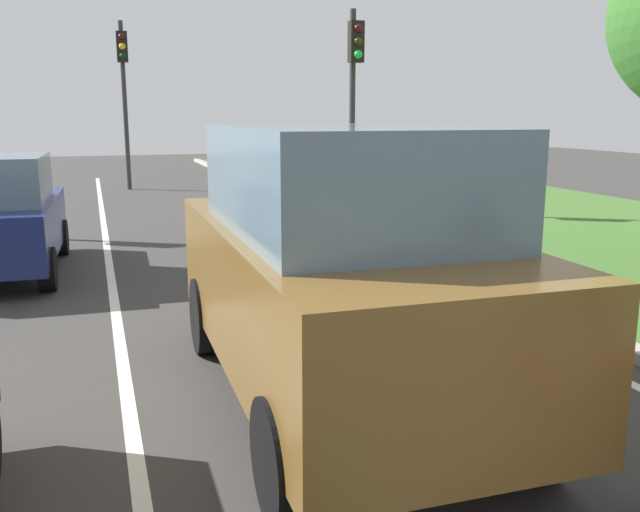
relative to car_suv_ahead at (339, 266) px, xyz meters
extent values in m
plane|color=#383533|center=(-0.98, 5.58, -1.17)|extent=(60.00, 60.00, 0.00)
cube|color=silver|center=(-1.68, 5.58, -1.16)|extent=(0.12, 32.00, 0.01)
cube|color=silver|center=(2.62, 5.58, -1.16)|extent=(0.12, 32.00, 0.01)
cube|color=#3D6628|center=(7.52, 5.58, -1.14)|extent=(9.00, 48.00, 0.06)
cube|color=#9E9B93|center=(3.12, 5.58, -1.11)|extent=(0.24, 48.00, 0.12)
cube|color=brown|center=(0.00, 0.04, -0.24)|extent=(1.95, 4.52, 1.10)
cube|color=slate|center=(0.00, -0.11, 0.71)|extent=(1.73, 2.72, 0.80)
cylinder|color=black|center=(-0.86, 1.58, -0.79)|extent=(0.23, 0.76, 0.76)
cylinder|color=black|center=(0.89, 1.56, -0.79)|extent=(0.23, 0.76, 0.76)
cylinder|color=black|center=(-0.89, -1.48, -0.79)|extent=(0.23, 0.76, 0.76)
cylinder|color=black|center=(0.86, -1.50, -0.79)|extent=(0.23, 0.76, 0.76)
cylinder|color=black|center=(-2.42, 7.21, -0.87)|extent=(0.24, 0.61, 0.60)
cylinder|color=black|center=(-2.50, 4.70, -0.87)|extent=(0.24, 0.61, 0.60)
cylinder|color=#2D2D2D|center=(3.98, 10.12, 1.17)|extent=(0.14, 0.14, 4.67)
cube|color=black|center=(3.98, 9.92, 2.77)|extent=(0.32, 0.24, 0.90)
sphere|color=#3F0F0F|center=(3.98, 9.79, 3.05)|extent=(0.20, 0.20, 0.20)
sphere|color=#382B0C|center=(3.98, 9.79, 2.77)|extent=(0.20, 0.20, 0.20)
sphere|color=green|center=(3.98, 9.79, 2.49)|extent=(0.20, 0.20, 0.20)
cylinder|color=#2D2D2D|center=(-0.75, 17.38, 1.38)|extent=(0.14, 0.14, 5.09)
cube|color=black|center=(-0.75, 17.18, 3.15)|extent=(0.32, 0.24, 0.90)
sphere|color=#3F0F0F|center=(-0.75, 17.05, 3.43)|extent=(0.20, 0.20, 0.20)
sphere|color=#F2AD19|center=(-0.75, 17.05, 3.15)|extent=(0.20, 0.20, 0.20)
sphere|color=black|center=(-0.75, 17.05, 2.87)|extent=(0.20, 0.20, 0.20)
camera|label=1|loc=(-1.84, -5.07, 1.22)|focal=38.52mm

